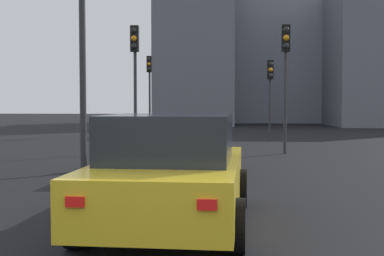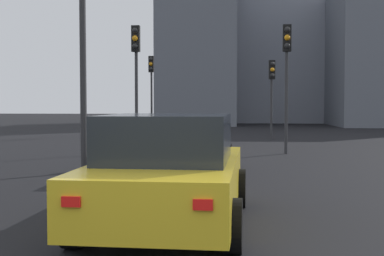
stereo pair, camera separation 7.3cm
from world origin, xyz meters
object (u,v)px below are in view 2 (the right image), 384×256
at_px(traffic_light_far_right, 136,62).
at_px(street_lamp_kerbside, 82,6).
at_px(traffic_light_far_left, 272,82).
at_px(car_white_lead, 189,145).
at_px(traffic_light_near_left, 287,62).
at_px(car_yellow_second, 169,172).
at_px(traffic_light_near_right, 151,78).

bearing_deg(traffic_light_far_right, street_lamp_kerbside, -1.26).
xyz_separation_m(traffic_light_far_left, traffic_light_far_right, (-6.98, 5.18, 0.44)).
height_order(car_white_lead, traffic_light_near_left, traffic_light_near_left).
bearing_deg(car_yellow_second, traffic_light_far_right, 15.40).
height_order(car_white_lead, car_yellow_second, car_yellow_second).
distance_m(traffic_light_near_left, traffic_light_far_left, 7.04).
height_order(traffic_light_near_left, traffic_light_near_right, traffic_light_near_left).
height_order(car_yellow_second, street_lamp_kerbside, street_lamp_kerbside).
bearing_deg(traffic_light_near_left, traffic_light_near_right, -148.14).
xyz_separation_m(traffic_light_near_right, traffic_light_far_left, (-3.77, -6.39, -0.41)).
relative_size(traffic_light_near_left, street_lamp_kerbside, 0.63).
height_order(traffic_light_far_right, street_lamp_kerbside, street_lamp_kerbside).
bearing_deg(car_yellow_second, street_lamp_kerbside, 29.77).
xyz_separation_m(car_white_lead, traffic_light_far_left, (12.10, -2.88, 2.01)).
relative_size(car_yellow_second, traffic_light_near_left, 1.00).
distance_m(car_white_lead, traffic_light_far_right, 6.12).
bearing_deg(car_white_lead, traffic_light_near_right, 13.54).
bearing_deg(car_yellow_second, car_white_lead, 4.25).
distance_m(car_yellow_second, traffic_light_near_right, 21.77).
bearing_deg(street_lamp_kerbside, car_yellow_second, -152.27).
relative_size(car_white_lead, street_lamp_kerbside, 0.60).
bearing_deg(street_lamp_kerbside, traffic_light_near_right, 3.16).
xyz_separation_m(car_white_lead, street_lamp_kerbside, (-0.04, 2.63, 3.43)).
relative_size(car_yellow_second, traffic_light_far_left, 1.16).
xyz_separation_m(traffic_light_far_left, street_lamp_kerbside, (-12.14, 5.51, 1.42)).
xyz_separation_m(traffic_light_far_right, street_lamp_kerbside, (-5.16, 0.33, 0.98)).
distance_m(car_yellow_second, traffic_light_far_left, 17.86).
distance_m(car_yellow_second, street_lamp_kerbside, 6.98).
relative_size(traffic_light_near_right, street_lamp_kerbside, 0.62).
height_order(car_white_lead, traffic_light_far_right, traffic_light_far_right).
relative_size(traffic_light_near_right, traffic_light_far_right, 0.99).
height_order(traffic_light_near_left, traffic_light_far_left, traffic_light_near_left).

